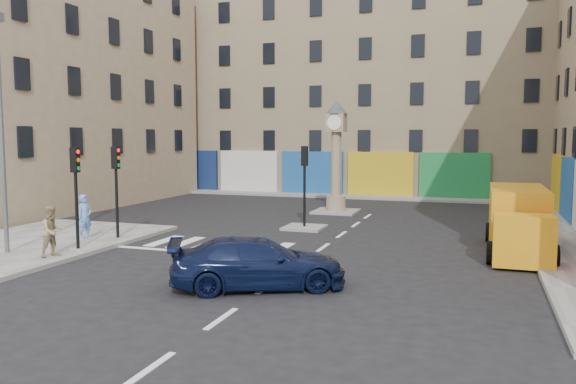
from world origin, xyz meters
The scene contains 16 objects.
ground centered at (0.00, 0.00, 0.00)m, with size 120.00×120.00×0.00m, color black.
sidewalk_right centered at (8.70, 10.00, 0.07)m, with size 2.60×30.00×0.15m, color gray.
sidewalk_far centered at (-4.00, 22.20, 0.07)m, with size 32.00×2.40×0.15m, color gray.
island_near centered at (-2.00, 8.00, 0.06)m, with size 1.80×1.80×0.12m, color gray.
island_far centered at (-2.00, 14.00, 0.06)m, with size 2.40×2.40×0.12m, color gray.
building_far centered at (-4.00, 28.00, 8.50)m, with size 32.00×10.00×17.00m, color #7F7054.
building_left centered at (-19.00, 12.00, 7.50)m, with size 8.00×20.00×15.00m, color #9A8564.
traffic_light_left_near centered at (-8.30, 0.20, 2.62)m, with size 0.28×0.22×3.70m.
traffic_light_left_far centered at (-8.30, 2.60, 2.62)m, with size 0.28×0.22×3.70m.
traffic_light_island centered at (-2.00, 8.00, 2.59)m, with size 0.28×0.22×3.70m.
lamp_post centered at (-10.20, -1.20, 4.79)m, with size 0.50×0.25×8.30m.
clock_pillar centered at (-2.00, 14.00, 3.55)m, with size 1.20×1.20×6.10m.
navy_sedan centered at (-0.22, -2.17, 0.71)m, with size 1.99×4.91×1.42m, color black.
yellow_van centered at (7.00, 5.52, 1.16)m, with size 2.21×6.44×2.34m.
pedestrian_blue centered at (-9.21, 1.75, 1.06)m, with size 0.66×0.43×1.81m, color #618ADD.
pedestrian_tan centered at (-8.14, -1.23, 1.03)m, with size 0.86×0.67×1.77m, color #95825B.
Camera 1 is at (5.58, -16.53, 4.21)m, focal length 35.00 mm.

